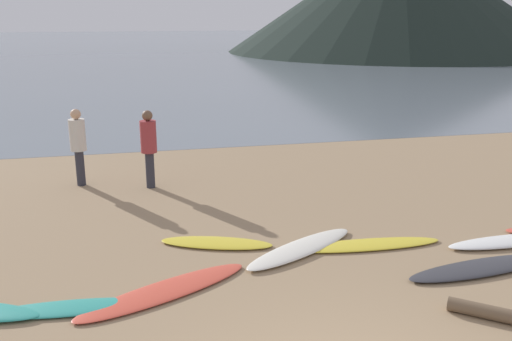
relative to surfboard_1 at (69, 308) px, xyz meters
name	(u,v)px	position (x,y,z in m)	size (l,w,h in m)	color
ground_plane	(210,166)	(2.93, 7.08, -0.13)	(120.00, 120.00, 0.20)	#997C5B
ocean_water	(143,46)	(2.93, 58.66, -0.03)	(140.00, 100.00, 0.01)	slate
surfboard_1	(69,308)	(0.00, 0.00, 0.00)	(2.18, 0.45, 0.06)	teal
surfboard_2	(165,291)	(1.27, 0.20, 0.00)	(2.70, 0.59, 0.06)	#D84C38
surfboard_3	(216,243)	(2.24, 1.72, 0.00)	(1.91, 0.54, 0.07)	yellow
surfboard_4	(301,248)	(3.56, 1.16, 0.02)	(2.41, 0.55, 0.10)	silver
surfboard_5	(366,245)	(4.68, 1.09, 0.00)	(2.61, 0.50, 0.06)	yellow
surfboard_6	(481,268)	(6.04, -0.15, 0.01)	(2.56, 0.55, 0.08)	#333338
person_0	(149,143)	(1.31, 5.26, 1.00)	(0.35, 0.35, 1.75)	#2D2D38
person_1	(78,141)	(-0.22, 5.78, 1.00)	(0.35, 0.35, 1.75)	#2D2D38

